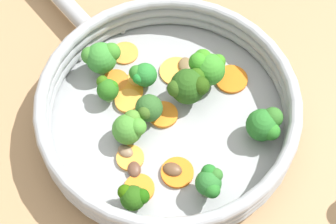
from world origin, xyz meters
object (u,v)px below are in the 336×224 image
carrot_slice_6 (139,188)px  broccoli_floret_6 (143,75)px  broccoli_floret_3 (101,57)px  carrot_slice_3 (125,53)px  broccoli_floret_4 (133,197)px  mushroom_piece_3 (172,170)px  broccoli_floret_2 (265,125)px  carrot_slice_9 (130,158)px  carrot_slice_2 (163,116)px  carrot_slice_5 (116,80)px  mushroom_piece_0 (134,170)px  mushroom_piece_1 (186,66)px  broccoli_floret_9 (149,108)px  skillet (168,120)px  broccoli_floret_7 (207,67)px  carrot_slice_8 (177,71)px  broccoli_floret_5 (130,127)px  carrot_slice_0 (177,173)px  carrot_slice_4 (127,91)px  broccoli_floret_8 (189,86)px  carrot_slice_10 (231,79)px  broccoli_floret_0 (210,182)px  mushroom_piece_2 (125,151)px  carrot_slice_1 (130,99)px  broccoli_floret_1 (108,89)px

carrot_slice_6 → broccoli_floret_6: 0.16m
broccoli_floret_3 → carrot_slice_3: bearing=-22.3°
broccoli_floret_4 → mushroom_piece_3: (0.06, -0.03, -0.02)m
carrot_slice_6 → broccoli_floret_2: size_ratio=0.80×
carrot_slice_9 → broccoli_floret_2: size_ratio=0.75×
carrot_slice_2 → carrot_slice_6: (-0.11, -0.02, -0.00)m
carrot_slice_5 → broccoli_floret_2: broccoli_floret_2 is taller
mushroom_piece_0 → mushroom_piece_1: bearing=0.5°
carrot_slice_6 → broccoli_floret_3: bearing=40.8°
broccoli_floret_9 → mushroom_piece_3: (-0.06, -0.06, -0.02)m
carrot_slice_3 → broccoli_floret_2: broccoli_floret_2 is taller
skillet → carrot_slice_2: 0.01m
carrot_slice_9 → broccoli_floret_7: 0.16m
skillet → carrot_slice_8: bearing=14.4°
broccoli_floret_5 → broccoli_floret_6: (0.08, 0.02, -0.00)m
carrot_slice_0 → carrot_slice_4: 0.14m
carrot_slice_8 → broccoli_floret_3: 0.11m
broccoli_floret_5 → broccoli_floret_9: size_ratio=1.07×
broccoli_floret_3 → mushroom_piece_0: bearing=-139.0°
carrot_slice_5 → carrot_slice_6: (-0.13, -0.10, 0.00)m
broccoli_floret_5 → carrot_slice_4: bearing=29.6°
broccoli_floret_8 → mushroom_piece_1: 0.06m
carrot_slice_10 → broccoli_floret_7: 0.05m
carrot_slice_3 → broccoli_floret_6: 0.06m
carrot_slice_0 → broccoli_floret_0: broccoli_floret_0 is taller
broccoli_floret_6 → mushroom_piece_0: size_ratio=1.78×
broccoli_floret_7 → mushroom_piece_2: broccoli_floret_7 is taller
carrot_slice_4 → carrot_slice_1: bearing=-141.8°
carrot_slice_3 → broccoli_floret_7: (0.00, -0.12, 0.03)m
skillet → carrot_slice_6: size_ratio=8.49×
mushroom_piece_1 → broccoli_floret_5: bearing=169.4°
carrot_slice_2 → carrot_slice_10: size_ratio=0.86×
broccoli_floret_7 → broccoli_floret_1: bearing=125.6°
carrot_slice_1 → carrot_slice_9: size_ratio=1.02×
carrot_slice_8 → broccoli_floret_5: size_ratio=1.06×
broccoli_floret_5 → broccoli_floret_8: 0.10m
broccoli_floret_3 → mushroom_piece_1: 0.12m
broccoli_floret_1 → broccoli_floret_9: bearing=-94.8°
carrot_slice_2 → mushroom_piece_3: bearing=-147.2°
skillet → broccoli_floret_7: (0.07, -0.02, 0.04)m
broccoli_floret_0 → broccoli_floret_7: bearing=22.8°
broccoli_floret_3 → mushroom_piece_3: 0.18m
broccoli_floret_7 → carrot_slice_0: bearing=-172.5°
carrot_slice_3 → mushroom_piece_2: mushroom_piece_2 is taller
carrot_slice_6 → broccoli_floret_7: 0.19m
carrot_slice_9 → broccoli_floret_1: broccoli_floret_1 is taller
carrot_slice_3 → carrot_slice_9: bearing=-151.7°
carrot_slice_5 → mushroom_piece_1: mushroom_piece_1 is taller
carrot_slice_10 → mushroom_piece_3: size_ratio=1.82×
broccoli_floret_1 → broccoli_floret_9: size_ratio=0.91×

